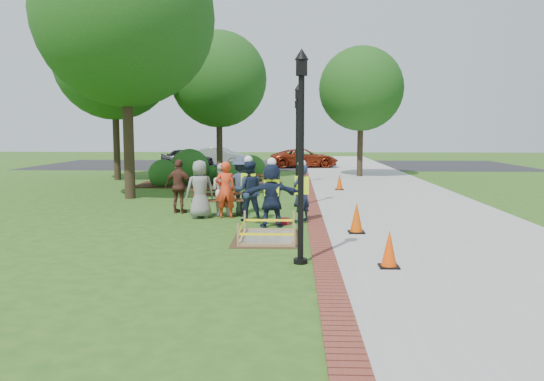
{
  "coord_description": "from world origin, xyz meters",
  "views": [
    {
      "loc": [
        1.11,
        -13.5,
        2.7
      ],
      "look_at": [
        0.5,
        1.2,
        1.0
      ],
      "focal_mm": 35.0,
      "sensor_mm": 36.0,
      "label": 1
    }
  ],
  "objects_px": {
    "cone_front": "(389,250)",
    "hivis_worker_a": "(272,193)",
    "hivis_worker_c": "(248,189)",
    "bench_near": "(218,207)",
    "hivis_worker_b": "(302,191)",
    "lamp_near": "(301,141)",
    "wet_concrete_pad": "(268,229)"
  },
  "relations": [
    {
      "from": "bench_near",
      "to": "wet_concrete_pad",
      "type": "bearing_deg",
      "value": -62.58
    },
    {
      "from": "lamp_near",
      "to": "hivis_worker_b",
      "type": "distance_m",
      "value": 5.16
    },
    {
      "from": "lamp_near",
      "to": "hivis_worker_b",
      "type": "xyz_separation_m",
      "value": [
        0.09,
        4.91,
        -1.57
      ]
    },
    {
      "from": "wet_concrete_pad",
      "to": "bench_near",
      "type": "bearing_deg",
      "value": 117.42
    },
    {
      "from": "hivis_worker_b",
      "to": "wet_concrete_pad",
      "type": "bearing_deg",
      "value": -109.23
    },
    {
      "from": "bench_near",
      "to": "hivis_worker_b",
      "type": "bearing_deg",
      "value": -18.02
    },
    {
      "from": "wet_concrete_pad",
      "to": "hivis_worker_a",
      "type": "relative_size",
      "value": 1.2
    },
    {
      "from": "wet_concrete_pad",
      "to": "lamp_near",
      "type": "height_order",
      "value": "lamp_near"
    },
    {
      "from": "wet_concrete_pad",
      "to": "cone_front",
      "type": "bearing_deg",
      "value": -47.32
    },
    {
      "from": "lamp_near",
      "to": "bench_near",
      "type": "bearing_deg",
      "value": 113.6
    },
    {
      "from": "bench_near",
      "to": "hivis_worker_a",
      "type": "height_order",
      "value": "hivis_worker_a"
    },
    {
      "from": "hivis_worker_a",
      "to": "hivis_worker_b",
      "type": "relative_size",
      "value": 1.05
    },
    {
      "from": "cone_front",
      "to": "hivis_worker_c",
      "type": "height_order",
      "value": "hivis_worker_c"
    },
    {
      "from": "lamp_near",
      "to": "hivis_worker_b",
      "type": "relative_size",
      "value": 2.33
    },
    {
      "from": "wet_concrete_pad",
      "to": "hivis_worker_b",
      "type": "height_order",
      "value": "hivis_worker_b"
    },
    {
      "from": "bench_near",
      "to": "hivis_worker_a",
      "type": "distance_m",
      "value": 2.56
    },
    {
      "from": "cone_front",
      "to": "hivis_worker_a",
      "type": "xyz_separation_m",
      "value": [
        -2.48,
        4.33,
        0.58
      ]
    },
    {
      "from": "hivis_worker_c",
      "to": "wet_concrete_pad",
      "type": "bearing_deg",
      "value": -74.87
    },
    {
      "from": "cone_front",
      "to": "hivis_worker_c",
      "type": "xyz_separation_m",
      "value": [
        -3.2,
        5.3,
        0.59
      ]
    },
    {
      "from": "hivis_worker_a",
      "to": "hivis_worker_c",
      "type": "xyz_separation_m",
      "value": [
        -0.73,
        0.97,
        0.01
      ]
    },
    {
      "from": "wet_concrete_pad",
      "to": "lamp_near",
      "type": "bearing_deg",
      "value": -72.09
    },
    {
      "from": "bench_near",
      "to": "lamp_near",
      "type": "xyz_separation_m",
      "value": [
        2.52,
        -5.76,
        2.2
      ]
    },
    {
      "from": "bench_near",
      "to": "lamp_near",
      "type": "bearing_deg",
      "value": -66.4
    },
    {
      "from": "hivis_worker_a",
      "to": "hivis_worker_c",
      "type": "height_order",
      "value": "hivis_worker_c"
    },
    {
      "from": "bench_near",
      "to": "cone_front",
      "type": "distance_m",
      "value": 7.4
    },
    {
      "from": "hivis_worker_b",
      "to": "hivis_worker_c",
      "type": "bearing_deg",
      "value": 176.93
    },
    {
      "from": "lamp_near",
      "to": "hivis_worker_c",
      "type": "relative_size",
      "value": 2.2
    },
    {
      "from": "wet_concrete_pad",
      "to": "hivis_worker_a",
      "type": "xyz_separation_m",
      "value": [
        0.03,
        1.61,
        0.72
      ]
    },
    {
      "from": "bench_near",
      "to": "cone_front",
      "type": "bearing_deg",
      "value": -55.02
    },
    {
      "from": "cone_front",
      "to": "hivis_worker_b",
      "type": "xyz_separation_m",
      "value": [
        -1.64,
        5.22,
        0.54
      ]
    },
    {
      "from": "bench_near",
      "to": "hivis_worker_c",
      "type": "bearing_deg",
      "value": -36.35
    },
    {
      "from": "hivis_worker_c",
      "to": "bench_near",
      "type": "bearing_deg",
      "value": 143.65
    }
  ]
}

